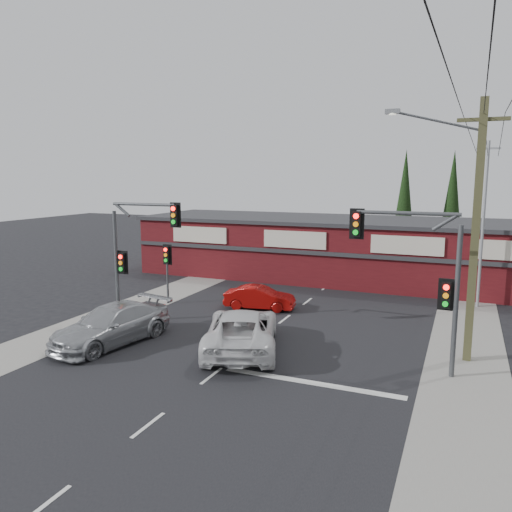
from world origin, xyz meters
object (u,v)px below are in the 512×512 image
at_px(red_sedan, 260,298).
at_px(shop_building, 326,247).
at_px(silver_suv, 111,325).
at_px(utility_pole, 472,223).
at_px(white_suv, 242,330).

bearing_deg(red_sedan, shop_building, -15.16).
distance_m(silver_suv, red_sedan, 8.58).
relative_size(red_sedan, utility_pole, 0.38).
relative_size(silver_suv, shop_building, 0.21).
xyz_separation_m(silver_suv, utility_pole, (14.02, 3.81, 4.57)).
relative_size(shop_building, utility_pole, 2.73).
xyz_separation_m(white_suv, silver_suv, (-5.49, -1.50, -0.03)).
distance_m(white_suv, utility_pole, 9.94).
xyz_separation_m(red_sedan, utility_pole, (10.30, -3.92, 4.77)).
bearing_deg(shop_building, red_sedan, -95.35).
bearing_deg(red_sedan, silver_suv, 144.50).
bearing_deg(utility_pole, shop_building, 123.76).
relative_size(silver_suv, red_sedan, 1.49).
relative_size(white_suv, silver_suv, 1.08).
height_order(silver_suv, utility_pole, utility_pole).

